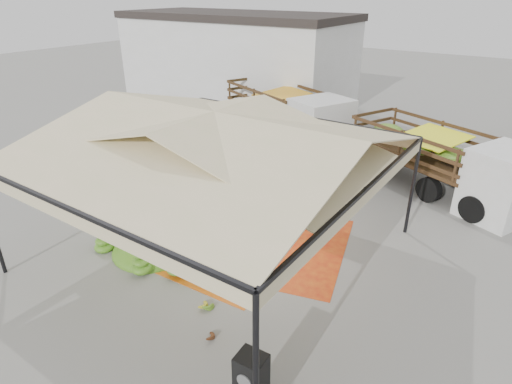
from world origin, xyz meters
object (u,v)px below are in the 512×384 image
Objects in this scene: banana_heap at (182,225)px; vendor at (311,170)px; truck_left at (289,109)px; truck_right at (445,156)px.

vendor reaches higher than banana_heap.
truck_left reaches higher than banana_heap.
vendor is 5.89m from truck_left.
banana_heap is 3.27× the size of vendor.
truck_right is at bearing -122.60° from vendor.
banana_heap is at bearing -53.33° from truck_left.
banana_heap is 5.35m from vendor.
truck_left reaches higher than vendor.
vendor is at bearing -27.95° from truck_left.
truck_left reaches higher than truck_right.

